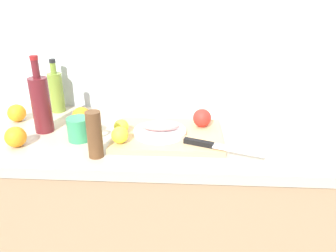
% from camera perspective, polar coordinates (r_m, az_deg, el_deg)
% --- Properties ---
extents(back_wall, '(3.20, 0.05, 2.50)m').
position_cam_1_polar(back_wall, '(1.57, -0.89, 15.53)').
color(back_wall, silver).
rests_on(back_wall, ground_plane).
extents(kitchen_counter, '(2.00, 0.60, 0.90)m').
position_cam_1_polar(kitchen_counter, '(1.59, -1.58, -16.19)').
color(kitchen_counter, '#9E7A56').
rests_on(kitchen_counter, ground_plane).
extents(cutting_board, '(0.42, 0.30, 0.02)m').
position_cam_1_polar(cutting_board, '(1.31, -0.00, -1.61)').
color(cutting_board, tan).
rests_on(cutting_board, kitchen_counter).
extents(white_plate, '(0.20, 0.20, 0.01)m').
position_cam_1_polar(white_plate, '(1.30, -1.40, -0.98)').
color(white_plate, white).
rests_on(white_plate, cutting_board).
extents(fish_fillet, '(0.15, 0.07, 0.04)m').
position_cam_1_polar(fish_fillet, '(1.29, -1.41, 0.06)').
color(fish_fillet, tan).
rests_on(fish_fillet, white_plate).
extents(chef_knife, '(0.28, 0.13, 0.02)m').
position_cam_1_polar(chef_knife, '(1.20, 7.64, -3.30)').
color(chef_knife, silver).
rests_on(chef_knife, cutting_board).
extents(lemon_0, '(0.06, 0.06, 0.06)m').
position_cam_1_polar(lemon_0, '(1.23, -8.22, -1.55)').
color(lemon_0, yellow).
rests_on(lemon_0, cutting_board).
extents(lemon_1, '(0.06, 0.06, 0.06)m').
position_cam_1_polar(lemon_1, '(1.30, -7.97, -0.10)').
color(lemon_1, yellow).
rests_on(lemon_1, cutting_board).
extents(tomato_0, '(0.07, 0.07, 0.07)m').
position_cam_1_polar(tomato_0, '(1.36, 5.82, 1.38)').
color(tomato_0, red).
rests_on(tomato_0, cutting_board).
extents(olive_oil_bottle, '(0.06, 0.06, 0.25)m').
position_cam_1_polar(olive_oil_bottle, '(1.64, -18.51, 5.64)').
color(olive_oil_bottle, olive).
rests_on(olive_oil_bottle, kitchen_counter).
extents(wine_bottle, '(0.07, 0.07, 0.31)m').
position_cam_1_polar(wine_bottle, '(1.42, -20.81, 3.67)').
color(wine_bottle, '#59191E').
rests_on(wine_bottle, kitchen_counter).
extents(coffee_mug_0, '(0.13, 0.09, 0.09)m').
position_cam_1_polar(coffee_mug_0, '(1.32, -14.80, -0.48)').
color(coffee_mug_0, '#338C59').
rests_on(coffee_mug_0, kitchen_counter).
extents(orange_1, '(0.08, 0.08, 0.08)m').
position_cam_1_polar(orange_1, '(1.60, -24.37, 2.03)').
color(orange_1, orange).
rests_on(orange_1, kitchen_counter).
extents(orange_2, '(0.08, 0.08, 0.08)m').
position_cam_1_polar(orange_2, '(1.46, -14.51, 1.57)').
color(orange_2, orange).
rests_on(orange_2, kitchen_counter).
extents(orange_3, '(0.08, 0.08, 0.08)m').
position_cam_1_polar(orange_3, '(1.35, -24.54, -1.71)').
color(orange_3, orange).
rests_on(orange_3, kitchen_counter).
extents(pepper_mill, '(0.05, 0.05, 0.17)m').
position_cam_1_polar(pepper_mill, '(1.17, -12.41, -1.46)').
color(pepper_mill, brown).
rests_on(pepper_mill, kitchen_counter).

